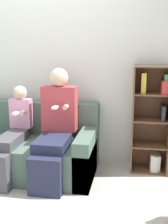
{
  "coord_description": "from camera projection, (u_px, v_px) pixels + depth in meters",
  "views": [
    {
      "loc": [
        1.18,
        -2.5,
        1.48
      ],
      "look_at": [
        0.63,
        0.58,
        0.75
      ],
      "focal_mm": 45.0,
      "sensor_mm": 36.0,
      "label": 1
    }
  ],
  "objects": [
    {
      "name": "back_wall",
      "position": [
        41.0,
        63.0,
        3.6
      ],
      "size": [
        10.0,
        0.06,
        2.55
      ],
      "color": "silver",
      "rests_on": "ground_plane"
    },
    {
      "name": "child_seated",
      "position": [
        12.0,
        134.0,
        3.2
      ],
      "size": [
        0.26,
        0.79,
        1.03
      ],
      "color": "#47474C",
      "rests_on": "ground_plane"
    },
    {
      "name": "ground_plane",
      "position": [
        15.0,
        192.0,
        2.93
      ],
      "size": [
        14.0,
        14.0,
        0.0
      ],
      "primitive_type": "plane",
      "color": "#BCB2A8"
    },
    {
      "name": "bookshelf",
      "position": [
        152.0,
        122.0,
        3.35
      ],
      "size": [
        0.44,
        0.32,
        1.27
      ],
      "color": "brown",
      "rests_on": "ground_plane"
    },
    {
      "name": "adult_seated",
      "position": [
        55.0,
        124.0,
        3.14
      ],
      "size": [
        0.4,
        0.79,
        1.25
      ],
      "color": "#232842",
      "rests_on": "ground_plane"
    },
    {
      "name": "couch",
      "position": [
        22.0,
        149.0,
        3.41
      ],
      "size": [
        1.8,
        0.87,
        0.81
      ],
      "color": "#4C6656",
      "rests_on": "ground_plane"
    }
  ]
}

